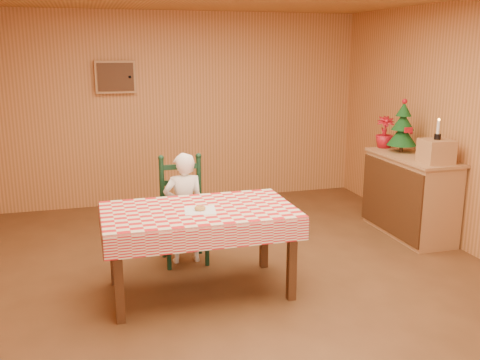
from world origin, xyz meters
name	(u,v)px	position (x,y,z in m)	size (l,w,h in m)	color
ground	(246,286)	(0.00, 0.00, 0.00)	(6.00, 6.00, 0.00)	brown
cabin_walls	(230,80)	(0.00, 0.53, 1.83)	(5.10, 6.05, 2.65)	#C88348
dining_table	(199,218)	(-0.42, 0.01, 0.69)	(1.66, 0.96, 0.77)	#4B2914
ladder_chair	(183,212)	(-0.42, 0.80, 0.50)	(0.44, 0.40, 1.08)	black
seated_child	(184,208)	(-0.42, 0.74, 0.56)	(0.41, 0.27, 1.12)	white
napkin	(200,210)	(-0.42, -0.04, 0.77)	(0.26, 0.26, 0.00)	white
donut	(200,208)	(-0.42, -0.04, 0.79)	(0.10, 0.10, 0.03)	#C08B45
shelf_unit	(409,195)	(2.22, 0.84, 0.47)	(0.54, 1.24, 0.93)	tan
crate	(436,151)	(2.23, 0.44, 1.06)	(0.30, 0.30, 0.25)	tan
christmas_tree	(403,128)	(2.23, 1.09, 1.21)	(0.34, 0.34, 0.62)	#4B2914
flower_arrangement	(385,132)	(2.18, 1.39, 1.12)	(0.21, 0.21, 0.38)	#AA0F1A
candle_set	(438,133)	(2.23, 0.44, 1.24)	(0.07, 0.07, 0.22)	black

